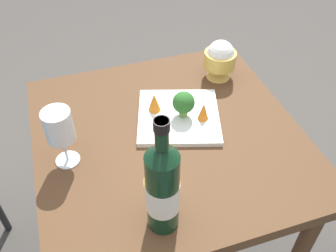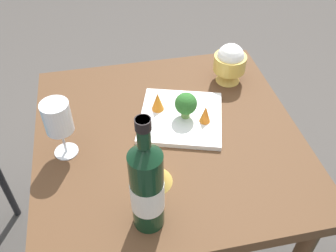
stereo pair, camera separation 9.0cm
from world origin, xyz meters
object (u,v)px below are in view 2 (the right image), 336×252
at_px(serving_plate, 181,117).
at_px(carrot_garnish_left, 205,114).
at_px(wine_bottle, 147,187).
at_px(rice_bowl, 230,63).
at_px(wine_glass, 58,119).
at_px(broccoli_floret, 186,104).
at_px(carrot_garnish_right, 158,101).
at_px(rice_bowl_lid, 154,172).

xyz_separation_m(serving_plate, carrot_garnish_left, (-0.07, 0.04, 0.04)).
xyz_separation_m(wine_bottle, serving_plate, (-0.16, -0.34, -0.12)).
bearing_deg(rice_bowl, wine_glass, 22.82).
distance_m(wine_glass, broccoli_floret, 0.37).
xyz_separation_m(wine_bottle, rice_bowl, (-0.37, -0.51, -0.06)).
relative_size(carrot_garnish_left, carrot_garnish_right, 0.94).
bearing_deg(wine_bottle, rice_bowl_lid, -105.66).
distance_m(wine_glass, rice_bowl_lid, 0.29).
bearing_deg(rice_bowl, carrot_garnish_left, 55.35).
height_order(rice_bowl_lid, carrot_garnish_left, rice_bowl_lid).
bearing_deg(serving_plate, wine_bottle, 65.05).
distance_m(carrot_garnish_left, carrot_garnish_right, 0.16).
height_order(broccoli_floret, carrot_garnish_left, broccoli_floret).
distance_m(broccoli_floret, carrot_garnish_left, 0.07).
xyz_separation_m(wine_glass, carrot_garnish_right, (-0.29, -0.11, -0.08)).
bearing_deg(wine_bottle, carrot_garnish_left, -126.67).
xyz_separation_m(wine_bottle, carrot_garnish_left, (-0.22, -0.30, -0.09)).
bearing_deg(serving_plate, carrot_garnish_right, -34.70).
xyz_separation_m(wine_glass, rice_bowl, (-0.56, -0.24, -0.05)).
xyz_separation_m(rice_bowl_lid, carrot_garnish_right, (-0.06, -0.27, 0.01)).
distance_m(wine_bottle, carrot_garnish_left, 0.38).
xyz_separation_m(rice_bowl, broccoli_floret, (0.20, 0.17, -0.01)).
bearing_deg(wine_bottle, rice_bowl, -125.86).
height_order(rice_bowl_lid, carrot_garnish_right, rice_bowl_lid).
bearing_deg(carrot_garnish_left, serving_plate, -31.61).
bearing_deg(broccoli_floret, rice_bowl, -138.37).
xyz_separation_m(rice_bowl_lid, carrot_garnish_left, (-0.19, -0.18, 0.01)).
bearing_deg(serving_plate, rice_bowl, -141.33).
relative_size(rice_bowl_lid, broccoli_floret, 1.17).
xyz_separation_m(serving_plate, broccoli_floret, (-0.01, 0.01, 0.06)).
xyz_separation_m(wine_bottle, wine_glass, (0.19, -0.27, -0.00)).
height_order(wine_bottle, carrot_garnish_left, wine_bottle).
bearing_deg(rice_bowl_lid, carrot_garnish_right, -102.69).
bearing_deg(carrot_garnish_left, rice_bowl_lid, 43.98).
bearing_deg(rice_bowl_lid, wine_glass, -34.23).
relative_size(broccoli_floret, carrot_garnish_right, 1.39).
distance_m(broccoli_floret, carrot_garnish_right, 0.10).
bearing_deg(wine_bottle, carrot_garnish_right, -103.59).
relative_size(wine_glass, carrot_garnish_right, 2.90).
height_order(serving_plate, broccoli_floret, broccoli_floret).
relative_size(serving_plate, carrot_garnish_left, 5.39).
bearing_deg(carrot_garnish_right, wine_glass, 21.74).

